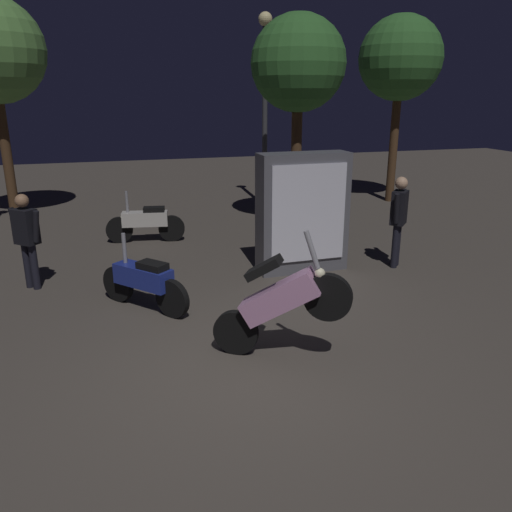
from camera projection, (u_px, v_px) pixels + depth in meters
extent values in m
plane|color=#4C443D|center=(241.00, 374.00, 5.85)|extent=(40.00, 40.00, 0.00)
cylinder|color=black|center=(236.00, 332.00, 6.24)|extent=(0.53, 0.38, 0.56)
cylinder|color=black|center=(328.00, 297.00, 5.79)|extent=(0.53, 0.38, 0.56)
cube|color=#C68CB7|center=(280.00, 297.00, 5.94)|extent=(0.98, 0.76, 0.76)
cube|color=black|center=(264.00, 268.00, 5.89)|extent=(0.49, 0.43, 0.32)
cylinder|color=gray|center=(312.00, 250.00, 5.67)|extent=(0.21, 0.16, 0.44)
sphere|color=#F2EABF|center=(320.00, 273.00, 5.73)|extent=(0.12, 0.12, 0.12)
cylinder|color=black|center=(172.00, 299.00, 7.26)|extent=(0.44, 0.49, 0.56)
cylinder|color=black|center=(118.00, 284.00, 7.83)|extent=(0.44, 0.49, 0.56)
cube|color=navy|center=(143.00, 276.00, 7.47)|extent=(0.85, 0.92, 0.30)
cube|color=black|center=(152.00, 266.00, 7.31)|extent=(0.47, 0.49, 0.10)
cylinder|color=gray|center=(124.00, 248.00, 7.54)|extent=(0.08, 0.08, 0.45)
sphere|color=#F2EABF|center=(121.00, 268.00, 7.69)|extent=(0.12, 0.12, 0.12)
cylinder|color=black|center=(172.00, 228.00, 11.01)|extent=(0.57, 0.19, 0.56)
cylinder|color=black|center=(119.00, 230.00, 10.88)|extent=(0.57, 0.19, 0.56)
cube|color=beige|center=(145.00, 219.00, 10.87)|extent=(0.99, 0.45, 0.30)
cube|color=black|center=(154.00, 209.00, 10.83)|extent=(0.47, 0.31, 0.10)
cylinder|color=gray|center=(127.00, 202.00, 10.72)|extent=(0.07, 0.07, 0.45)
sphere|color=#F2EABF|center=(123.00, 217.00, 10.80)|extent=(0.12, 0.12, 0.12)
cylinder|color=black|center=(28.00, 265.00, 8.35)|extent=(0.12, 0.12, 0.76)
cylinder|color=black|center=(35.00, 267.00, 8.28)|extent=(0.12, 0.12, 0.76)
cube|color=black|center=(25.00, 227.00, 8.11)|extent=(0.43, 0.42, 0.57)
sphere|color=#9E7251|center=(22.00, 201.00, 7.98)|extent=(0.21, 0.21, 0.21)
cylinder|color=black|center=(15.00, 223.00, 8.20)|extent=(0.19, 0.19, 0.52)
cylinder|color=black|center=(36.00, 227.00, 8.00)|extent=(0.19, 0.19, 0.52)
cylinder|color=black|center=(395.00, 246.00, 9.29)|extent=(0.12, 0.12, 0.81)
cylinder|color=black|center=(397.00, 244.00, 9.43)|extent=(0.12, 0.12, 0.81)
cube|color=black|center=(399.00, 208.00, 9.15)|extent=(0.42, 0.43, 0.60)
sphere|color=tan|center=(401.00, 183.00, 9.01)|extent=(0.22, 0.22, 0.22)
cylinder|color=black|center=(397.00, 209.00, 8.93)|extent=(0.19, 0.19, 0.55)
cylinder|color=black|center=(402.00, 203.00, 9.34)|extent=(0.19, 0.19, 0.55)
cylinder|color=#38383D|center=(265.00, 120.00, 13.78)|extent=(0.14, 0.14, 4.72)
sphere|color=#F9E59E|center=(265.00, 19.00, 13.02)|extent=(0.36, 0.36, 0.36)
cylinder|color=#4C331E|center=(393.00, 147.00, 14.71)|extent=(0.24, 0.24, 3.17)
sphere|color=#336B2D|center=(400.00, 58.00, 13.98)|extent=(2.28, 2.28, 2.28)
cylinder|color=#4C331E|center=(296.00, 165.00, 11.84)|extent=(0.24, 0.24, 2.95)
sphere|color=#336B2D|center=(298.00, 63.00, 11.16)|extent=(2.09, 2.09, 2.09)
cylinder|color=#4C331E|center=(7.00, 156.00, 12.52)|extent=(0.24, 0.24, 3.16)
cube|color=#595960|center=(303.00, 213.00, 8.99)|extent=(1.61, 0.53, 2.10)
cube|color=white|center=(309.00, 214.00, 8.73)|extent=(1.34, 0.07, 1.68)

